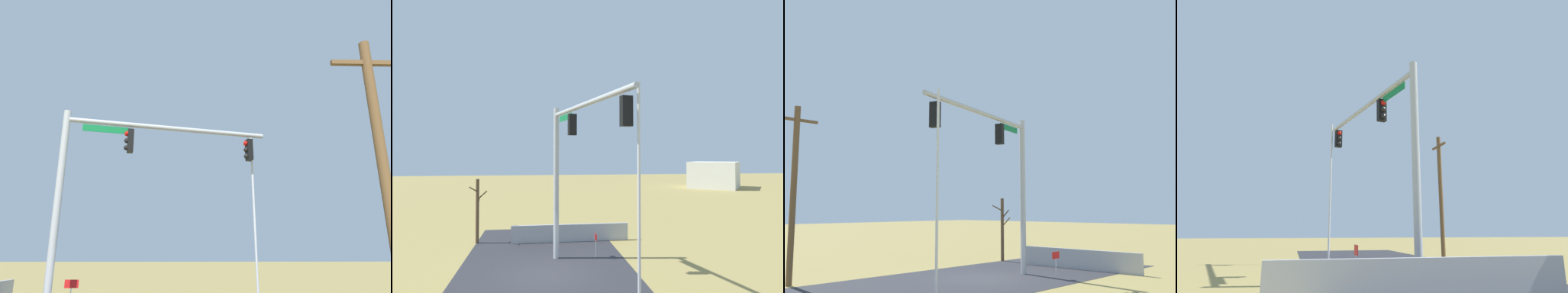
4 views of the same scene
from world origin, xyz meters
TOP-DOWN VIEW (x-y plane):
  - ground_plane at (0.00, 0.00)m, footprint 160.00×160.00m
  - sidewalk_corner at (3.45, -0.56)m, footprint 6.00×6.00m
  - retaining_fence at (5.82, -1.62)m, footprint 0.20×7.12m
  - signal_mast at (0.30, -1.05)m, footprint 8.39×2.14m
  - flagpole at (-5.28, -2.66)m, footprint 0.10×0.10m
  - bare_tree at (6.25, 3.96)m, footprint 1.27×1.02m
  - open_sign at (2.26, -2.58)m, footprint 0.56×0.04m
  - distant_building at (38.46, -28.24)m, footprint 10.60×10.45m

SIDE VIEW (x-z plane):
  - ground_plane at x=0.00m, z-range 0.00..0.00m
  - sidewalk_corner at x=3.45m, z-range 0.00..0.01m
  - retaining_fence at x=5.82m, z-range 0.00..1.06m
  - open_sign at x=2.26m, z-range 0.30..1.52m
  - bare_tree at x=6.25m, z-range 0.06..3.91m
  - distant_building at x=38.46m, z-range 0.00..4.22m
  - flagpole at x=-5.28m, z-range 0.00..7.55m
  - signal_mast at x=0.30m, z-range 1.58..9.28m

